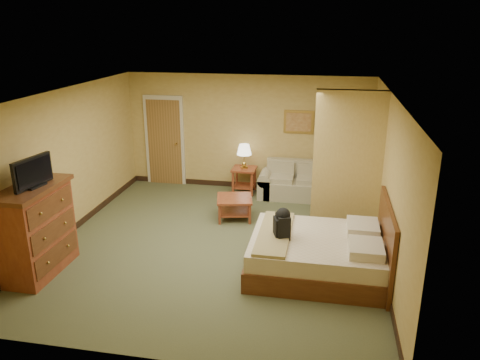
% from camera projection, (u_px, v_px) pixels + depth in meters
% --- Properties ---
extents(floor, '(6.00, 6.00, 0.00)m').
position_uv_depth(floor, '(218.00, 244.00, 8.16)').
color(floor, '#4F5537').
rests_on(floor, ground).
extents(ceiling, '(6.00, 6.00, 0.00)m').
position_uv_depth(ceiling, '(215.00, 94.00, 7.32)').
color(ceiling, white).
rests_on(ceiling, back_wall).
extents(back_wall, '(5.50, 0.02, 2.60)m').
position_uv_depth(back_wall, '(247.00, 133.00, 10.53)').
color(back_wall, tan).
rests_on(back_wall, floor).
extents(left_wall, '(0.02, 6.00, 2.60)m').
position_uv_depth(left_wall, '(64.00, 164.00, 8.22)').
color(left_wall, tan).
rests_on(left_wall, floor).
extents(right_wall, '(0.02, 6.00, 2.60)m').
position_uv_depth(right_wall, '(388.00, 183.00, 7.26)').
color(right_wall, tan).
rests_on(right_wall, floor).
extents(partition, '(1.20, 0.15, 2.60)m').
position_uv_depth(partition, '(347.00, 164.00, 8.23)').
color(partition, tan).
rests_on(partition, floor).
extents(door, '(0.94, 0.16, 2.10)m').
position_uv_depth(door, '(165.00, 141.00, 10.93)').
color(door, beige).
rests_on(door, floor).
extents(baseboard, '(5.50, 0.02, 0.12)m').
position_uv_depth(baseboard, '(247.00, 185.00, 10.92)').
color(baseboard, black).
rests_on(baseboard, floor).
extents(loveseat, '(1.58, 0.73, 0.80)m').
position_uv_depth(loveseat, '(295.00, 186.00, 10.27)').
color(loveseat, tan).
rests_on(loveseat, floor).
extents(side_table, '(0.53, 0.53, 0.58)m').
position_uv_depth(side_table, '(244.00, 176.00, 10.50)').
color(side_table, maroon).
rests_on(side_table, floor).
extents(table_lamp, '(0.33, 0.33, 0.54)m').
position_uv_depth(table_lamp, '(244.00, 150.00, 10.31)').
color(table_lamp, '#B59442').
rests_on(table_lamp, side_table).
extents(coffee_table, '(0.80, 0.80, 0.43)m').
position_uv_depth(coffee_table, '(234.00, 203.00, 9.14)').
color(coffee_table, maroon).
rests_on(coffee_table, floor).
extents(wall_picture, '(0.65, 0.04, 0.51)m').
position_uv_depth(wall_picture, '(299.00, 122.00, 10.21)').
color(wall_picture, '#B78E3F').
rests_on(wall_picture, back_wall).
extents(dresser, '(0.69, 1.31, 1.40)m').
position_uv_depth(dresser, '(35.00, 230.00, 7.04)').
color(dresser, maroon).
rests_on(dresser, floor).
extents(tv, '(0.23, 0.73, 0.45)m').
position_uv_depth(tv, '(33.00, 173.00, 6.73)').
color(tv, black).
rests_on(tv, dresser).
extents(bed, '(2.12, 1.80, 1.17)m').
position_uv_depth(bed, '(323.00, 253.00, 7.15)').
color(bed, '#502712').
rests_on(bed, floor).
extents(backpack, '(0.26, 0.32, 0.48)m').
position_uv_depth(backpack, '(283.00, 222.00, 7.02)').
color(backpack, black).
rests_on(backpack, bed).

